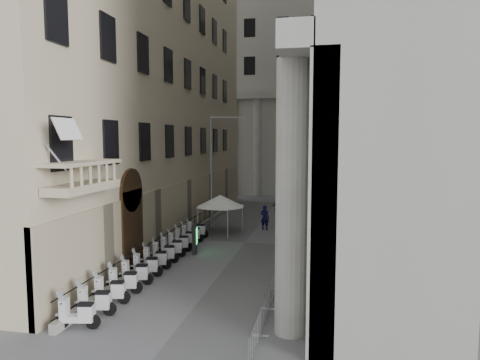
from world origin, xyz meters
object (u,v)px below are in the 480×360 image
Objects in this scene: scooter_0 at (78,329)px; pedestrian_b at (276,206)px; security_tent at (218,200)px; pedestrian_a at (265,218)px; street_lamp at (216,161)px; info_kiosk at (195,239)px.

pedestrian_b reaches higher than scooter_0.
security_tent reaches higher than pedestrian_a.
scooter_0 is at bearing 79.87° from pedestrian_b.
street_lamp reaches higher than security_tent.
security_tent reaches higher than pedestrian_b.
scooter_0 is 26.21m from pedestrian_b.
scooter_0 is at bearing -93.22° from security_tent.
security_tent is (0.99, 17.57, 2.43)m from scooter_0.
street_lamp is at bearing 57.05° from pedestrian_b.
pedestrian_b is (3.57, 8.24, -1.64)m from security_tent.
pedestrian_a is 1.22× the size of pedestrian_b.
street_lamp is (0.36, 19.30, 5.37)m from scooter_0.
scooter_0 is at bearing -112.06° from street_lamp.
security_tent is at bearing 34.64° from pedestrian_a.
pedestrian_a is (3.33, 7.74, 0.05)m from info_kiosk.
scooter_0 is 0.17× the size of street_lamp.
scooter_0 is at bearing -108.25° from info_kiosk.
info_kiosk is (0.10, -6.38, -1.51)m from security_tent.
info_kiosk reaches higher than scooter_0.
security_tent is 6.55m from info_kiosk.
scooter_0 is 0.83× the size of info_kiosk.
scooter_0 is 20.03m from street_lamp.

